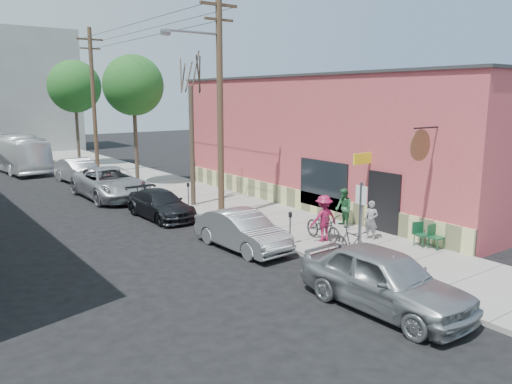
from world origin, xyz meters
TOP-DOWN VIEW (x-y plane):
  - ground at (0.00, 0.00)m, footprint 120.00×120.00m
  - sidewalk at (4.25, 11.00)m, footprint 4.50×58.00m
  - cafe_building at (8.99, 4.99)m, footprint 6.60×20.20m
  - sign_post at (2.35, -3.44)m, footprint 0.07×0.45m
  - parking_meter_near at (2.25, -0.16)m, footprint 0.14×0.14m
  - parking_meter_far at (2.25, 7.57)m, footprint 0.14×0.14m
  - utility_pole_near at (2.39, 4.87)m, footprint 3.57×0.28m
  - utility_pole_far at (2.45, 21.26)m, footprint 1.80×0.28m
  - tree_bare at (2.80, 8.08)m, footprint 0.24×0.24m
  - tree_leafy_mid at (2.80, 15.06)m, footprint 3.61×3.61m
  - tree_leafy_far at (2.80, 26.54)m, footprint 4.05×4.05m
  - patio_chair_a at (6.04, -3.16)m, footprint 0.65×0.65m
  - patio_chair_b at (6.16, -3.68)m, footprint 0.50×0.50m
  - patron_grey at (5.24, -1.43)m, footprint 0.50×0.63m
  - patron_green at (5.77, 0.53)m, footprint 0.86×0.96m
  - cyclist at (3.62, -0.51)m, footprint 1.24×0.83m
  - cyclist_bike at (3.62, -0.51)m, footprint 0.97×2.14m
  - parked_bike_a at (2.76, -2.75)m, footprint 0.80×1.93m
  - parked_bike_b at (2.46, -2.67)m, footprint 0.71×1.65m
  - car_0 at (0.80, -5.72)m, footprint 2.09×4.94m
  - car_1 at (0.80, 0.87)m, footprint 1.68×4.35m
  - car_2 at (0.49, 7.04)m, footprint 1.94×4.47m
  - car_3 at (0.26, 12.83)m, footprint 2.85×6.15m
  - car_4 at (0.41, 18.78)m, footprint 2.11×4.91m
  - bus at (-1.79, 27.09)m, footprint 3.04×10.01m

SIDE VIEW (x-z plane):
  - ground at x=0.00m, z-range 0.00..0.00m
  - sidewalk at x=4.25m, z-range 0.00..0.15m
  - parked_bike_b at x=2.46m, z-range 0.15..0.99m
  - patio_chair_a at x=6.04m, z-range 0.15..1.03m
  - patio_chair_b at x=6.16m, z-range 0.15..1.03m
  - car_2 at x=0.49m, z-range 0.00..1.28m
  - cyclist_bike at x=3.62m, z-range 0.15..1.24m
  - car_1 at x=0.80m, z-range 0.00..1.41m
  - parked_bike_a at x=2.76m, z-range 0.15..1.27m
  - car_4 at x=0.41m, z-range 0.00..1.57m
  - car_0 at x=0.80m, z-range 0.00..1.67m
  - car_3 at x=0.26m, z-range 0.00..1.71m
  - patron_grey at x=5.24m, z-range 0.15..1.65m
  - patron_green at x=5.77m, z-range 0.15..1.78m
  - parking_meter_near at x=2.25m, z-range 0.36..1.60m
  - parking_meter_far at x=2.25m, z-range 0.36..1.60m
  - cyclist at x=3.62m, z-range 0.15..1.92m
  - bus at x=-1.79m, z-range 0.00..2.75m
  - sign_post at x=2.35m, z-range 0.43..3.23m
  - tree_bare at x=2.80m, z-range 0.15..6.08m
  - cafe_building at x=8.99m, z-range 0.00..6.61m
  - utility_pole_far at x=2.45m, z-range 0.34..10.34m
  - utility_pole_near at x=2.39m, z-range 0.41..10.41m
  - tree_leafy_mid at x=2.80m, z-range 2.25..10.11m
  - tree_leafy_far at x=2.80m, z-range 2.20..10.37m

